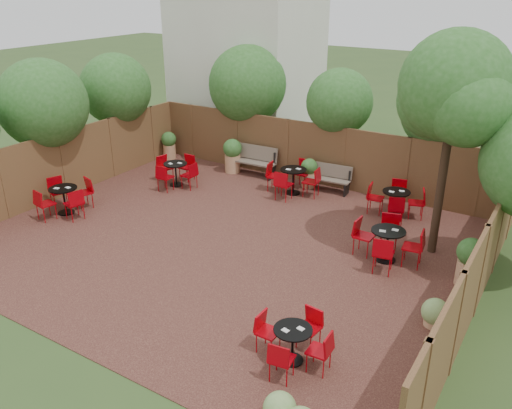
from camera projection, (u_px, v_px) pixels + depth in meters
The scene contains 13 objects.
ground at pixel (226, 242), 13.57m from camera, with size 80.00×80.00×0.00m, color #354F23.
courtyard_paving at pixel (226, 242), 13.57m from camera, with size 12.00×10.00×0.02m, color #3D1C19.
fence_back at pixel (314, 154), 17.07m from camera, with size 12.00×0.08×2.00m, color #52301E.
fence_left at pixel (63, 165), 16.09m from camera, with size 0.08×10.00×2.00m, color #52301E.
fence_right at pixel (480, 272), 10.26m from camera, with size 0.08×10.00×2.00m, color #52301E.
neighbour_building at pixel (247, 40), 20.41m from camera, with size 5.00×4.00×8.00m, color silver.
overhang_foliage at pixel (228, 106), 15.64m from camera, with size 15.69×10.54×2.69m.
courtyard_tree at pixel (454, 94), 11.56m from camera, with size 2.66×2.56×5.27m.
park_bench_left at pixel (254, 160), 17.97m from camera, with size 1.62×0.59×0.99m.
park_bench_right at pixel (329, 177), 16.63m from camera, with size 1.39×0.55×0.84m.
bistro_tables at pixel (262, 208), 14.42m from camera, with size 10.32×8.44×0.92m.
planters at pixel (278, 176), 16.30m from camera, with size 11.88×4.00×1.17m.
low_shrubs at pixel (349, 377), 8.59m from camera, with size 1.83×4.41×0.58m.
Camera 1 is at (7.05, -9.85, 6.25)m, focal length 37.30 mm.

